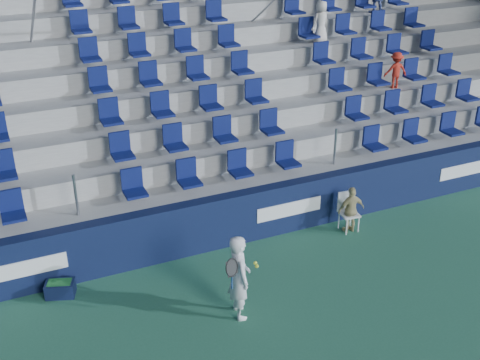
# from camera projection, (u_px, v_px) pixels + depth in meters

# --- Properties ---
(ground) EXTENTS (70.00, 70.00, 0.00)m
(ground) POSITION_uv_depth(u_px,v_px,m) (294.00, 330.00, 10.75)
(ground) COLOR #2E6B4D
(ground) RESTS_ON ground
(sponsor_wall) EXTENTS (24.00, 0.32, 1.20)m
(sponsor_wall) POSITION_uv_depth(u_px,v_px,m) (225.00, 221.00, 13.06)
(sponsor_wall) COLOR #0F183A
(sponsor_wall) RESTS_ON ground
(grandstand) EXTENTS (24.00, 8.17, 6.63)m
(grandstand) POSITION_uv_depth(u_px,v_px,m) (153.00, 88.00, 16.56)
(grandstand) COLOR #A8A7A2
(grandstand) RESTS_ON ground
(tennis_player) EXTENTS (0.69, 0.67, 1.68)m
(tennis_player) POSITION_uv_depth(u_px,v_px,m) (239.00, 277.00, 10.78)
(tennis_player) COLOR silver
(tennis_player) RESTS_ON ground
(line_judge_chair) EXTENTS (0.44, 0.45, 0.92)m
(line_judge_chair) POSITION_uv_depth(u_px,v_px,m) (347.00, 208.00, 13.72)
(line_judge_chair) COLOR white
(line_judge_chair) RESTS_ON ground
(line_judge) EXTENTS (0.67, 0.31, 1.12)m
(line_judge) POSITION_uv_depth(u_px,v_px,m) (351.00, 210.00, 13.58)
(line_judge) COLOR tan
(line_judge) RESTS_ON ground
(ball_bin) EXTENTS (0.63, 0.52, 0.31)m
(ball_bin) POSITION_uv_depth(u_px,v_px,m) (60.00, 288.00, 11.59)
(ball_bin) COLOR #10193C
(ball_bin) RESTS_ON ground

